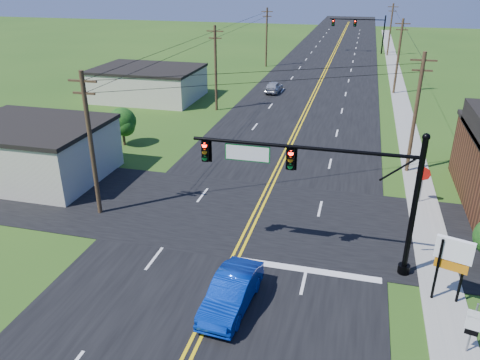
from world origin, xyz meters
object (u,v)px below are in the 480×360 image
(signal_mast_far, at_px, (360,28))
(blue_car, at_px, (231,293))
(signal_mast_main, at_px, (321,179))
(route_sign, at_px, (473,325))
(stop_sign, at_px, (423,177))

(signal_mast_far, relative_size, blue_car, 2.31)
(signal_mast_main, height_order, signal_mast_far, same)
(signal_mast_main, height_order, blue_car, signal_mast_main)
(signal_mast_far, bearing_deg, route_sign, -85.17)
(blue_car, bearing_deg, stop_sign, 60.06)
(signal_mast_far, height_order, route_sign, signal_mast_far)
(signal_mast_far, bearing_deg, blue_car, -92.53)
(route_sign, bearing_deg, signal_mast_far, 107.56)
(signal_mast_far, height_order, stop_sign, signal_mast_far)
(route_sign, bearing_deg, blue_car, -169.20)
(signal_mast_far, xyz_separation_m, route_sign, (6.51, -77.06, -3.13))
(signal_mast_main, bearing_deg, stop_sign, 55.47)
(signal_mast_main, xyz_separation_m, route_sign, (6.61, -5.06, -3.33))
(signal_mast_far, distance_m, blue_car, 76.89)
(signal_mast_main, distance_m, signal_mast_far, 72.00)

